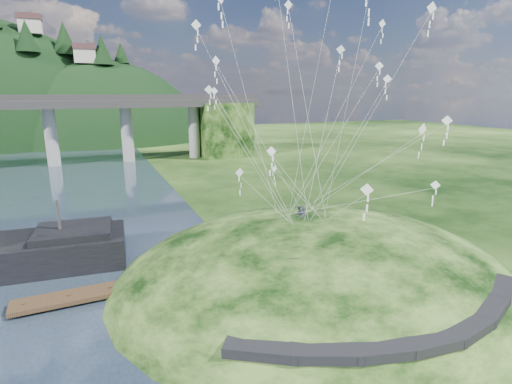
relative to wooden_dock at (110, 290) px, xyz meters
name	(u,v)px	position (x,y,z in m)	size (l,w,h in m)	color
ground	(238,306)	(8.67, -5.46, -0.44)	(320.00, 320.00, 0.00)	black
grass_hill	(316,292)	(16.67, -3.46, -1.94)	(36.00, 32.00, 13.00)	black
footpath	(414,328)	(16.13, -15.21, 1.65)	(22.29, 5.84, 0.83)	black
wooden_dock	(110,290)	(0.00, 0.00, 0.00)	(13.93, 2.83, 0.99)	#362516
kite_flyers	(301,206)	(16.22, -1.21, 5.31)	(1.01, 1.72, 1.88)	#282935
kite_swarm	(308,80)	(16.16, -1.90, 15.99)	(17.19, 17.15, 20.11)	white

